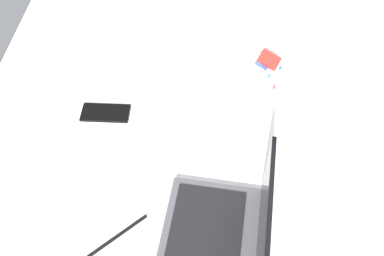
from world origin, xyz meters
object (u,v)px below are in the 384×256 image
Objects in this scene: snack_cup at (263,75)px; pillow at (365,27)px; laptop at (225,240)px; cell_phone at (105,113)px.

snack_cup reaches higher than pillow.
laptop is 2.51× the size of cell_phone.
cell_phone is at bearing -74.35° from snack_cup.
snack_cup reaches higher than cell_phone.
laptop reaches higher than cell_phone.
snack_cup is (-53.14, 10.62, 1.80)cm from laptop.
cell_phone is at bearing -132.98° from laptop.
laptop is at bearing -11.30° from snack_cup.
cell_phone is (-40.30, -35.21, -4.01)cm from laptop.
pillow is at bearing 125.78° from snack_cup.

